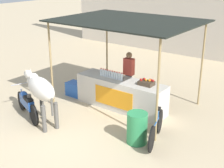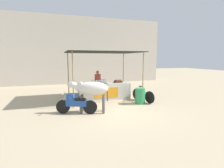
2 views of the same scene
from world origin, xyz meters
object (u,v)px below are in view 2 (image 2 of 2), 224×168
object	(u,v)px
cooler_box	(72,98)
cow	(91,90)
stall_counter	(104,91)
motorcycle_parked	(76,104)
bicycle_leaning	(143,95)
fruit_crate	(118,81)
vendor_behind_counter	(98,84)
water_barrel	(140,96)

from	to	relation	value
cooler_box	cow	size ratio (longest dim) A/B	0.33
stall_counter	cooler_box	world-z (taller)	stall_counter
stall_counter	cow	bearing A→B (deg)	-119.51
stall_counter	cooler_box	bearing A→B (deg)	-177.03
stall_counter	motorcycle_parked	world-z (taller)	stall_counter
bicycle_leaning	stall_counter	bearing A→B (deg)	149.02
cooler_box	fruit_crate	bearing A→B (deg)	3.29
stall_counter	motorcycle_parked	xyz separation A→B (m)	(-1.91, -2.18, -0.05)
fruit_crate	bicycle_leaning	xyz separation A→B (m)	(1.03, -1.20, -0.69)
vendor_behind_counter	water_barrel	world-z (taller)	vendor_behind_counter
cow	water_barrel	bearing A→B (deg)	13.96
vendor_behind_counter	cooler_box	bearing A→B (deg)	-152.91
stall_counter	vendor_behind_counter	world-z (taller)	vendor_behind_counter
motorcycle_parked	water_barrel	bearing A→B (deg)	11.26
fruit_crate	motorcycle_parked	size ratio (longest dim) A/B	0.26
cooler_box	cow	distance (m)	2.32
motorcycle_parked	stall_counter	bearing A→B (deg)	48.85
stall_counter	cow	distance (m)	2.57
fruit_crate	bicycle_leaning	world-z (taller)	fruit_crate
cooler_box	water_barrel	world-z (taller)	water_barrel
fruit_crate	motorcycle_parked	world-z (taller)	fruit_crate
stall_counter	water_barrel	size ratio (longest dim) A/B	3.62
fruit_crate	water_barrel	bearing A→B (deg)	-66.56
motorcycle_parked	cow	bearing A→B (deg)	-0.39
vendor_behind_counter	bicycle_leaning	distance (m)	2.89
fruit_crate	bicycle_leaning	size ratio (longest dim) A/B	0.28
cooler_box	cow	xyz separation A→B (m)	(0.64, -2.09, 0.79)
cooler_box	motorcycle_parked	size ratio (longest dim) A/B	0.35
cow	motorcycle_parked	xyz separation A→B (m)	(-0.67, 0.00, -0.60)
vendor_behind_counter	water_barrel	xyz separation A→B (m)	(1.76, -2.25, -0.44)
vendor_behind_counter	motorcycle_parked	size ratio (longest dim) A/B	0.97
stall_counter	cow	world-z (taller)	cow
cow	bicycle_leaning	bearing A→B (deg)	18.36
motorcycle_parked	bicycle_leaning	distance (m)	3.95
vendor_behind_counter	cow	distance (m)	3.12
vendor_behind_counter	water_barrel	size ratio (longest dim) A/B	1.99
cow	stall_counter	bearing A→B (deg)	60.49
stall_counter	motorcycle_parked	bearing A→B (deg)	-131.15
fruit_crate	vendor_behind_counter	size ratio (longest dim) A/B	0.27
motorcycle_parked	bicycle_leaning	xyz separation A→B (m)	(3.81, 1.04, -0.08)
bicycle_leaning	fruit_crate	bearing A→B (deg)	130.51
fruit_crate	water_barrel	distance (m)	1.80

